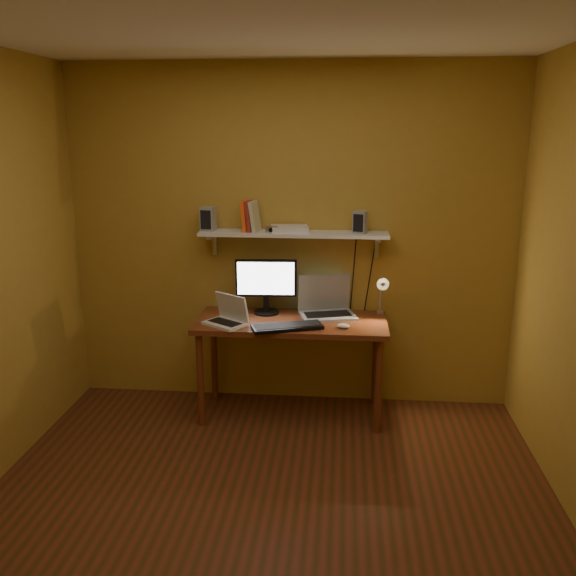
# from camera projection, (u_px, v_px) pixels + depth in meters

# --- Properties ---
(room) EXTENTS (3.44, 3.24, 2.64)m
(room) POSITION_uv_depth(u_px,v_px,m) (263.00, 294.00, 3.11)
(room) COLOR maroon
(room) RESTS_ON ground
(desk) EXTENTS (1.40, 0.60, 0.75)m
(desk) POSITION_uv_depth(u_px,v_px,m) (291.00, 331.00, 4.50)
(desk) COLOR maroon
(desk) RESTS_ON ground
(wall_shelf) EXTENTS (1.40, 0.25, 0.21)m
(wall_shelf) POSITION_uv_depth(u_px,v_px,m) (294.00, 234.00, 4.51)
(wall_shelf) COLOR silver
(wall_shelf) RESTS_ON room
(monitor) EXTENTS (0.46, 0.21, 0.42)m
(monitor) POSITION_uv_depth(u_px,v_px,m) (266.00, 283.00, 4.59)
(monitor) COLOR black
(monitor) RESTS_ON desk
(laptop) EXTENTS (0.46, 0.38, 0.30)m
(laptop) POSITION_uv_depth(u_px,v_px,m) (326.00, 305.00, 4.60)
(laptop) COLOR gray
(laptop) RESTS_ON desk
(netbook) EXTENTS (0.35, 0.33, 0.22)m
(netbook) POSITION_uv_depth(u_px,v_px,m) (228.00, 316.00, 4.38)
(netbook) COLOR silver
(netbook) RESTS_ON desk
(keyboard) EXTENTS (0.52, 0.32, 0.03)m
(keyboard) POSITION_uv_depth(u_px,v_px,m) (287.00, 327.00, 4.29)
(keyboard) COLOR black
(keyboard) RESTS_ON desk
(mouse) EXTENTS (0.11, 0.08, 0.03)m
(mouse) POSITION_uv_depth(u_px,v_px,m) (344.00, 326.00, 4.29)
(mouse) COLOR silver
(mouse) RESTS_ON desk
(desk_lamp) EXTENTS (0.09, 0.23, 0.38)m
(desk_lamp) POSITION_uv_depth(u_px,v_px,m) (382.00, 291.00, 4.49)
(desk_lamp) COLOR silver
(desk_lamp) RESTS_ON desk
(speaker_left) EXTENTS (0.11, 0.11, 0.18)m
(speaker_left) POSITION_uv_depth(u_px,v_px,m) (208.00, 219.00, 4.54)
(speaker_left) COLOR gray
(speaker_left) RESTS_ON wall_shelf
(speaker_right) EXTENTS (0.11, 0.11, 0.16)m
(speaker_right) POSITION_uv_depth(u_px,v_px,m) (360.00, 222.00, 4.43)
(speaker_right) COLOR gray
(speaker_right) RESTS_ON wall_shelf
(books) EXTENTS (0.14, 0.16, 0.23)m
(books) POSITION_uv_depth(u_px,v_px,m) (250.00, 216.00, 4.51)
(books) COLOR #F85319
(books) RESTS_ON wall_shelf
(shelf_camera) EXTENTS (0.09, 0.05, 0.05)m
(shelf_camera) POSITION_uv_depth(u_px,v_px,m) (271.00, 230.00, 4.44)
(shelf_camera) COLOR silver
(shelf_camera) RESTS_ON wall_shelf
(router) EXTENTS (0.29, 0.22, 0.04)m
(router) POSITION_uv_depth(u_px,v_px,m) (290.00, 229.00, 4.51)
(router) COLOR silver
(router) RESTS_ON wall_shelf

